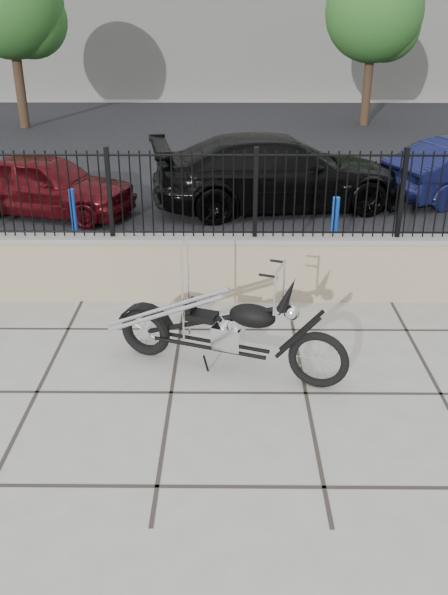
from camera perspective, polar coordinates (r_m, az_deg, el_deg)
ground_plane at (r=7.11m, az=-4.81°, el=-8.60°), size 90.00×90.00×0.00m
parking_lot at (r=18.81m, az=-1.52°, el=13.05°), size 30.00×30.00×0.00m
retaining_wall at (r=9.09m, az=-3.59°, el=2.73°), size 14.00×0.36×0.96m
iron_fence at (r=8.74m, az=-3.78°, el=9.29°), size 14.00×0.08×1.20m
background_building at (r=32.39m, az=-0.73°, el=25.25°), size 22.00×6.00×8.00m
chopper_motorcycle at (r=7.13m, az=-0.02°, el=-1.02°), size 2.66×1.32×1.59m
car_red at (r=13.37m, az=-15.86°, el=9.81°), size 3.89×2.37×1.24m
car_black at (r=13.33m, az=4.95°, el=11.25°), size 5.51×2.99×1.51m
bollard_a at (r=12.02m, az=-13.50°, el=7.50°), size 0.11×0.11×0.87m
bollard_b at (r=10.85m, az=9.97°, el=6.34°), size 0.12×0.12×1.02m
tree_right at (r=23.39m, az=13.48°, el=24.25°), size 3.24×3.24×5.46m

